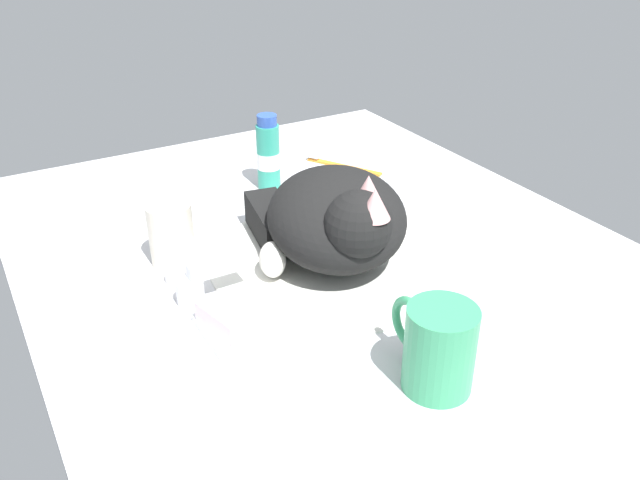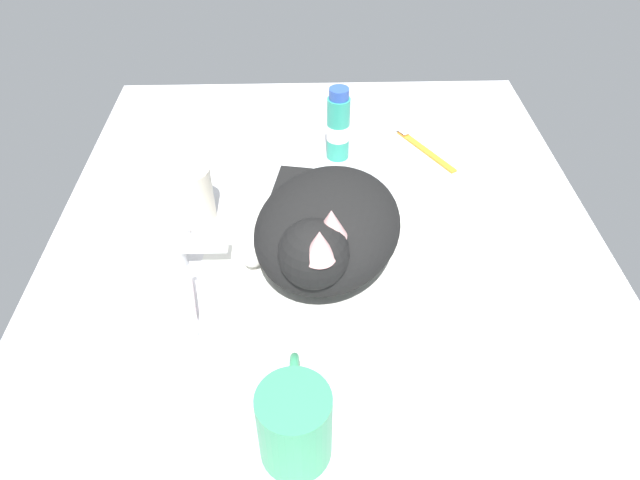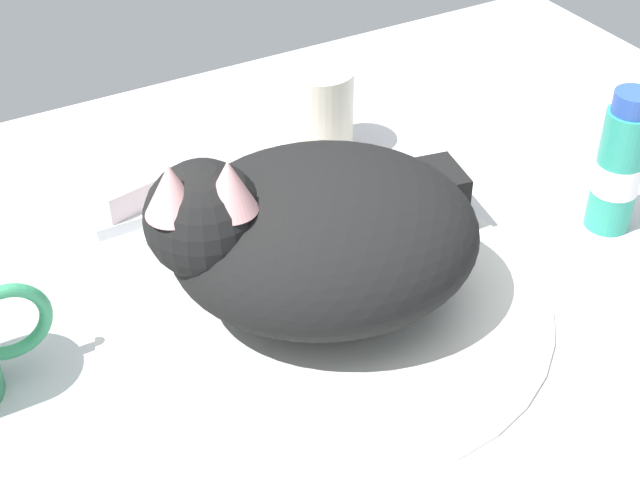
% 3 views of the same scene
% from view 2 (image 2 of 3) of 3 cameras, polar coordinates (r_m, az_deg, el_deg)
% --- Properties ---
extents(ground_plane, '(1.10, 0.83, 0.03)m').
position_cam_2_polar(ground_plane, '(0.82, 0.76, -3.10)').
color(ground_plane, silver).
extents(sink_basin, '(0.36, 0.36, 0.01)m').
position_cam_2_polar(sink_basin, '(0.80, 0.77, -2.18)').
color(sink_basin, silver).
rests_on(sink_basin, ground_plane).
extents(faucet, '(0.15, 0.10, 0.05)m').
position_cam_2_polar(faucet, '(0.81, -13.81, -1.44)').
color(faucet, silver).
rests_on(faucet, ground_plane).
extents(cat, '(0.31, 0.27, 0.15)m').
position_cam_2_polar(cat, '(0.75, 0.35, 1.09)').
color(cat, black).
rests_on(cat, sink_basin).
extents(coffee_mug, '(0.12, 0.08, 0.10)m').
position_cam_2_polar(coffee_mug, '(0.60, -2.57, -17.93)').
color(coffee_mug, '#389966').
rests_on(coffee_mug, ground_plane).
extents(rinse_cup, '(0.06, 0.06, 0.09)m').
position_cam_2_polar(rinse_cup, '(0.88, -12.74, 4.58)').
color(rinse_cup, silver).
rests_on(rinse_cup, ground_plane).
extents(soap_dish, '(0.09, 0.06, 0.01)m').
position_cam_2_polar(soap_dish, '(0.76, -14.15, -6.73)').
color(soap_dish, white).
rests_on(soap_dish, ground_plane).
extents(soap_bar, '(0.08, 0.06, 0.03)m').
position_cam_2_polar(soap_bar, '(0.75, -14.39, -5.78)').
color(soap_bar, silver).
rests_on(soap_bar, soap_dish).
extents(toothpaste_bottle, '(0.04, 0.04, 0.13)m').
position_cam_2_polar(toothpaste_bottle, '(0.98, 1.85, 11.39)').
color(toothpaste_bottle, teal).
rests_on(toothpaste_bottle, ground_plane).
extents(toothbrush, '(0.14, 0.09, 0.02)m').
position_cam_2_polar(toothbrush, '(1.05, 10.30, 9.23)').
color(toothbrush, orange).
rests_on(toothbrush, ground_plane).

